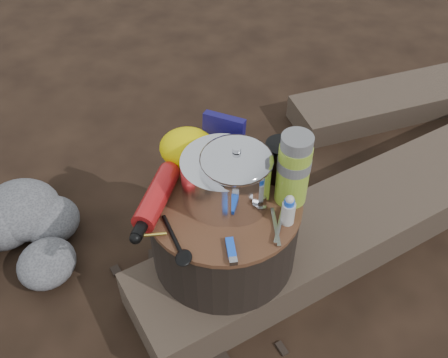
# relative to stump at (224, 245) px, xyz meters

# --- Properties ---
(ground) EXTENTS (60.00, 60.00, 0.00)m
(ground) POSITION_rel_stump_xyz_m (0.00, 0.00, -0.20)
(ground) COLOR black
(ground) RESTS_ON ground
(stump) EXTENTS (0.43, 0.43, 0.40)m
(stump) POSITION_rel_stump_xyz_m (0.00, 0.00, 0.00)
(stump) COLOR black
(stump) RESTS_ON ground
(log_main) EXTENTS (1.64, 1.39, 0.16)m
(log_main) POSITION_rel_stump_xyz_m (0.51, 0.33, -0.12)
(log_main) COLOR #43352A
(log_main) RESTS_ON ground
(log_small) EXTENTS (1.29, 0.81, 0.11)m
(log_small) POSITION_rel_stump_xyz_m (0.80, 1.10, -0.14)
(log_small) COLOR #43352A
(log_small) RESTS_ON ground
(foil_windscreen) EXTENTS (0.22, 0.22, 0.13)m
(foil_windscreen) POSITION_rel_stump_xyz_m (-0.01, 0.02, 0.26)
(foil_windscreen) COLOR silver
(foil_windscreen) RESTS_ON stump
(camping_pot) EXTENTS (0.19, 0.19, 0.19)m
(camping_pot) POSITION_rel_stump_xyz_m (0.03, 0.00, 0.29)
(camping_pot) COLOR silver
(camping_pot) RESTS_ON stump
(fuel_bottle) EXTENTS (0.10, 0.27, 0.06)m
(fuel_bottle) POSITION_rel_stump_xyz_m (-0.18, -0.04, 0.23)
(fuel_bottle) COLOR red
(fuel_bottle) RESTS_ON stump
(thermos) EXTENTS (0.09, 0.09, 0.22)m
(thermos) POSITION_rel_stump_xyz_m (0.18, 0.04, 0.31)
(thermos) COLOR #97BC32
(thermos) RESTS_ON stump
(travel_mug) EXTENTS (0.08, 0.08, 0.12)m
(travel_mug) POSITION_rel_stump_xyz_m (0.14, 0.12, 0.26)
(travel_mug) COLOR black
(travel_mug) RESTS_ON stump
(stuff_sack) EXTENTS (0.17, 0.14, 0.12)m
(stuff_sack) POSITION_rel_stump_xyz_m (-0.12, 0.14, 0.26)
(stuff_sack) COLOR #F9DD02
(stuff_sack) RESTS_ON stump
(food_pouch) EXTENTS (0.12, 0.06, 0.15)m
(food_pouch) POSITION_rel_stump_xyz_m (-0.03, 0.17, 0.27)
(food_pouch) COLOR #120D50
(food_pouch) RESTS_ON stump
(lighter) EXTENTS (0.04, 0.08, 0.01)m
(lighter) POSITION_rel_stump_xyz_m (0.04, -0.16, 0.20)
(lighter) COLOR blue
(lighter) RESTS_ON stump
(pot_grabber) EXTENTS (0.04, 0.13, 0.01)m
(pot_grabber) POSITION_rel_stump_xyz_m (0.15, -0.07, 0.20)
(pot_grabber) COLOR #AFAFB4
(pot_grabber) RESTS_ON stump
(spork) EXTENTS (0.12, 0.16, 0.01)m
(spork) POSITION_rel_stump_xyz_m (-0.11, -0.14, 0.20)
(spork) COLOR black
(spork) RESTS_ON stump
(squeeze_bottle) EXTENTS (0.04, 0.04, 0.09)m
(squeeze_bottle) POSITION_rel_stump_xyz_m (0.18, -0.05, 0.24)
(squeeze_bottle) COLOR silver
(squeeze_bottle) RESTS_ON stump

